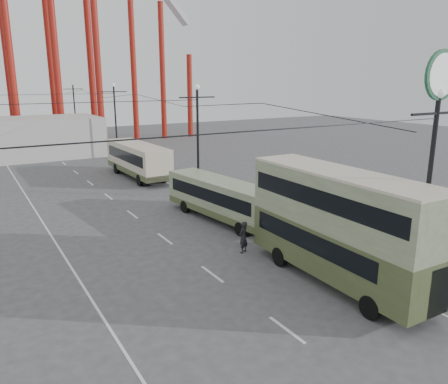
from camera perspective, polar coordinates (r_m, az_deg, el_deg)
ground at (r=20.20m, az=6.79°, el=-14.09°), size 160.00×160.00×0.00m
road_markings at (r=36.42m, az=-13.62°, el=-1.35°), size 12.52×120.00×0.01m
lamp_post_near at (r=20.01m, az=25.92°, el=7.98°), size 3.20×0.44×10.80m
lamp_post_mid at (r=36.35m, az=-3.43°, el=6.53°), size 3.20×0.44×9.32m
lamp_post_far at (r=56.65m, az=-13.96°, el=8.93°), size 3.20×0.44×9.32m
lamp_post_distant at (r=77.89m, az=-18.90°, el=9.94°), size 3.20×0.44×9.32m
fairground_shed at (r=61.54m, az=-26.25°, el=6.23°), size 22.00×10.00×5.00m
double_decker_bus at (r=21.42m, az=14.67°, el=-3.78°), size 2.79×10.34×5.53m
single_decker_green at (r=30.62m, az=-0.41°, el=-0.76°), size 3.54×10.36×2.87m
single_decker_cream at (r=45.11m, az=-11.19°, el=4.27°), size 2.98×11.06×3.42m
pedestrian at (r=25.04m, az=2.53°, el=-5.91°), size 0.80×0.69×1.86m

